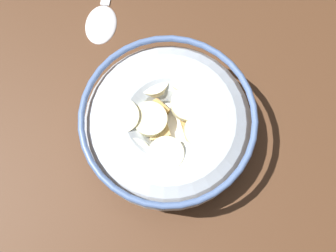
{
  "coord_description": "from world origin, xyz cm",
  "views": [
    {
      "loc": [
        -10.83,
        -0.57,
        43.62
      ],
      "look_at": [
        0.0,
        0.0,
        3.0
      ],
      "focal_mm": 47.67,
      "sensor_mm": 36.0,
      "label": 1
    }
  ],
  "objects": [
    {
      "name": "ground_plane",
      "position": [
        0.0,
        0.0,
        -1.0
      ],
      "size": [
        124.78,
        124.78,
        2.0
      ],
      "primitive_type": "cube",
      "color": "#472B19"
    },
    {
      "name": "cereal_bowl",
      "position": [
        0.01,
        0.02,
        3.29
      ],
      "size": [
        16.0,
        16.0,
        6.12
      ],
      "color": "#B2BCC6",
      "rests_on": "ground_plane"
    },
    {
      "name": "spoon",
      "position": [
        13.2,
        7.74,
        0.35
      ],
      "size": [
        14.21,
        3.75,
        0.8
      ],
      "color": "silver",
      "rests_on": "ground_plane"
    }
  ]
}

